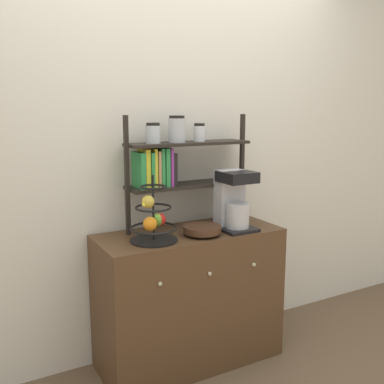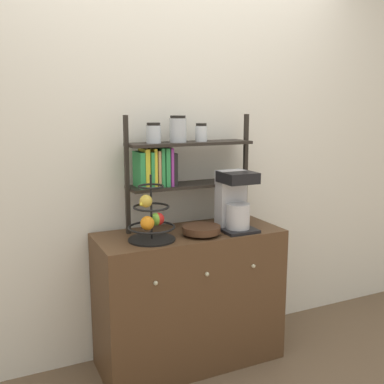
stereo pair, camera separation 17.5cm
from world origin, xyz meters
TOP-DOWN VIEW (x-y plane):
  - ground_plane at (0.00, 0.00)m, footprint 12.00×12.00m
  - wall_back at (0.00, 0.50)m, footprint 7.00×0.05m
  - sideboard at (0.00, 0.23)m, footprint 1.10×0.48m
  - coffee_maker at (0.27, 0.17)m, footprint 0.20×0.24m
  - fruit_stand at (-0.26, 0.17)m, footprint 0.26×0.26m
  - wooden_bowl at (0.03, 0.14)m, footprint 0.22×0.22m
  - shelf_hutch at (-0.04, 0.35)m, footprint 0.82×0.20m

SIDE VIEW (x-z plane):
  - ground_plane at x=0.00m, z-range 0.00..0.00m
  - sideboard at x=0.00m, z-range 0.00..0.83m
  - wooden_bowl at x=0.03m, z-range 0.83..0.89m
  - fruit_stand at x=-0.26m, z-range 0.77..1.14m
  - coffee_maker at x=0.27m, z-range 0.83..1.18m
  - shelf_hutch at x=-0.04m, z-range 0.91..1.59m
  - wall_back at x=0.00m, z-range 0.00..2.60m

